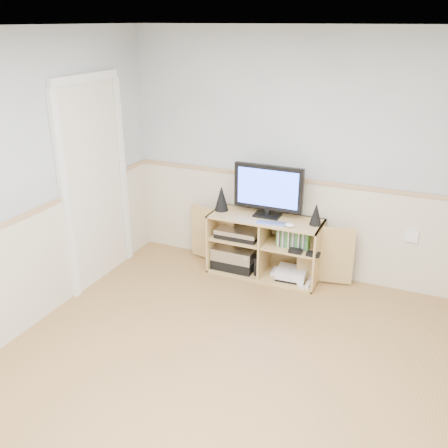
{
  "coord_description": "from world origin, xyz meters",
  "views": [
    {
      "loc": [
        1.1,
        -2.53,
        2.54
      ],
      "look_at": [
        -0.53,
        1.2,
        0.86
      ],
      "focal_mm": 40.0,
      "sensor_mm": 36.0,
      "label": 1
    }
  ],
  "objects_px": {
    "media_cabinet": "(266,244)",
    "keyboard": "(271,223)",
    "monitor": "(268,189)",
    "game_consoles": "(291,274)"
  },
  "relations": [
    {
      "from": "media_cabinet",
      "to": "keyboard",
      "type": "height_order",
      "value": "keyboard"
    },
    {
      "from": "monitor",
      "to": "keyboard",
      "type": "xyz_separation_m",
      "value": [
        0.1,
        -0.19,
        -0.29
      ]
    },
    {
      "from": "monitor",
      "to": "keyboard",
      "type": "distance_m",
      "value": 0.36
    },
    {
      "from": "media_cabinet",
      "to": "monitor",
      "type": "height_order",
      "value": "monitor"
    },
    {
      "from": "keyboard",
      "to": "media_cabinet",
      "type": "bearing_deg",
      "value": 109.76
    },
    {
      "from": "monitor",
      "to": "keyboard",
      "type": "relative_size",
      "value": 2.5
    },
    {
      "from": "media_cabinet",
      "to": "game_consoles",
      "type": "height_order",
      "value": "media_cabinet"
    },
    {
      "from": "media_cabinet",
      "to": "game_consoles",
      "type": "bearing_deg",
      "value": -12.32
    },
    {
      "from": "media_cabinet",
      "to": "monitor",
      "type": "distance_m",
      "value": 0.61
    },
    {
      "from": "monitor",
      "to": "keyboard",
      "type": "height_order",
      "value": "monitor"
    }
  ]
}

